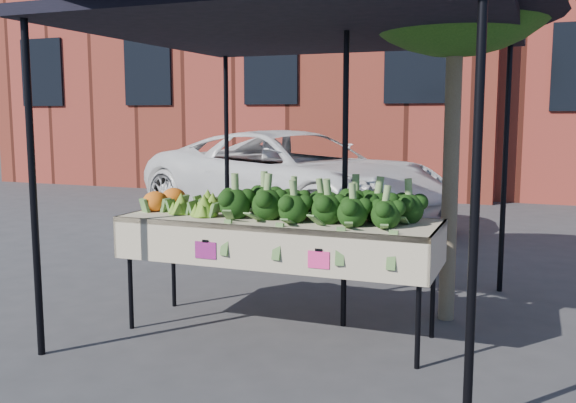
{
  "coord_description": "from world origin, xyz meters",
  "views": [
    {
      "loc": [
        1.78,
        -4.46,
        1.66
      ],
      "look_at": [
        -0.03,
        0.15,
        1.0
      ],
      "focal_mm": 39.91,
      "sensor_mm": 36.0,
      "label": 1
    }
  ],
  "objects_px": {
    "table": "(278,276)",
    "vehicle": "(293,55)",
    "street_tree": "(454,90)",
    "canopy": "(306,153)"
  },
  "relations": [
    {
      "from": "canopy",
      "to": "vehicle",
      "type": "relative_size",
      "value": 0.61
    },
    {
      "from": "table",
      "to": "street_tree",
      "type": "height_order",
      "value": "street_tree"
    },
    {
      "from": "street_tree",
      "to": "table",
      "type": "bearing_deg",
      "value": -144.33
    },
    {
      "from": "canopy",
      "to": "street_tree",
      "type": "xyz_separation_m",
      "value": [
        1.09,
        0.4,
        0.49
      ]
    },
    {
      "from": "table",
      "to": "street_tree",
      "type": "distance_m",
      "value": 2.01
    },
    {
      "from": "vehicle",
      "to": "street_tree",
      "type": "bearing_deg",
      "value": -122.41
    },
    {
      "from": "table",
      "to": "vehicle",
      "type": "bearing_deg",
      "value": 109.84
    },
    {
      "from": "table",
      "to": "vehicle",
      "type": "xyz_separation_m",
      "value": [
        -1.77,
        4.9,
        2.14
      ]
    },
    {
      "from": "canopy",
      "to": "street_tree",
      "type": "bearing_deg",
      "value": 20.3
    },
    {
      "from": "street_tree",
      "to": "canopy",
      "type": "bearing_deg",
      "value": -159.7
    }
  ]
}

